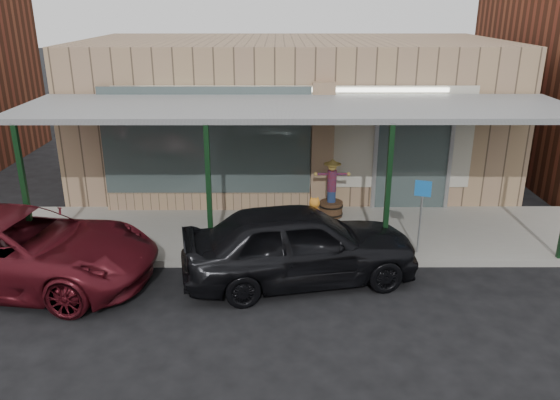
{
  "coord_description": "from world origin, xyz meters",
  "views": [
    {
      "loc": [
        -0.4,
        -8.2,
        5.21
      ],
      "look_at": [
        -0.37,
        2.6,
        1.28
      ],
      "focal_mm": 35.0,
      "sensor_mm": 36.0,
      "label": 1
    }
  ],
  "objects_px": {
    "barrel_pumpkin": "(304,225)",
    "parked_sedan": "(300,244)",
    "handicap_sign": "(421,207)",
    "barrel_scarecrow": "(331,197)",
    "car_maroon": "(18,249)"
  },
  "relations": [
    {
      "from": "barrel_pumpkin",
      "to": "parked_sedan",
      "type": "bearing_deg",
      "value": -94.8
    },
    {
      "from": "barrel_pumpkin",
      "to": "handicap_sign",
      "type": "distance_m",
      "value": 2.73
    },
    {
      "from": "handicap_sign",
      "to": "parked_sedan",
      "type": "bearing_deg",
      "value": -140.63
    },
    {
      "from": "barrel_scarecrow",
      "to": "car_maroon",
      "type": "bearing_deg",
      "value": -147.99
    },
    {
      "from": "barrel_pumpkin",
      "to": "handicap_sign",
      "type": "relative_size",
      "value": 0.4
    },
    {
      "from": "barrel_scarecrow",
      "to": "handicap_sign",
      "type": "bearing_deg",
      "value": -46.83
    },
    {
      "from": "barrel_scarecrow",
      "to": "car_maroon",
      "type": "distance_m",
      "value": 7.08
    },
    {
      "from": "parked_sedan",
      "to": "handicap_sign",
      "type": "bearing_deg",
      "value": -81.61
    },
    {
      "from": "handicap_sign",
      "to": "parked_sedan",
      "type": "xyz_separation_m",
      "value": [
        -2.56,
        -0.92,
        -0.41
      ]
    },
    {
      "from": "barrel_pumpkin",
      "to": "handicap_sign",
      "type": "height_order",
      "value": "handicap_sign"
    },
    {
      "from": "handicap_sign",
      "to": "car_maroon",
      "type": "xyz_separation_m",
      "value": [
        -7.99,
        -1.05,
        -0.46
      ]
    },
    {
      "from": "car_maroon",
      "to": "barrel_pumpkin",
      "type": "bearing_deg",
      "value": -62.37
    },
    {
      "from": "barrel_scarecrow",
      "to": "handicap_sign",
      "type": "relative_size",
      "value": 0.91
    },
    {
      "from": "barrel_pumpkin",
      "to": "car_maroon",
      "type": "height_order",
      "value": "car_maroon"
    },
    {
      "from": "barrel_scarecrow",
      "to": "parked_sedan",
      "type": "relative_size",
      "value": 0.31
    }
  ]
}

